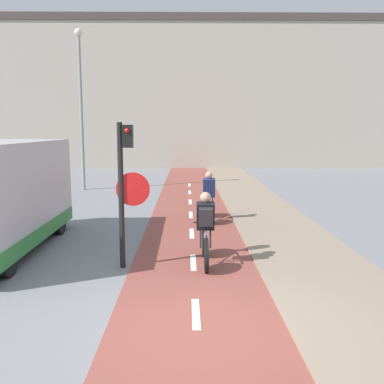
{
  "coord_description": "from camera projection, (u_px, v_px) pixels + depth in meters",
  "views": [
    {
      "loc": [
        -0.14,
        -5.61,
        2.77
      ],
      "look_at": [
        0.0,
        5.09,
        1.2
      ],
      "focal_mm": 40.0,
      "sensor_mm": 36.0,
      "label": 1
    }
  ],
  "objects": [
    {
      "name": "ground_plane",
      "position": [
        197.0,
        330.0,
        5.96
      ],
      "size": [
        120.0,
        120.0,
        0.0
      ],
      "primitive_type": "plane",
      "color": "gray"
    },
    {
      "name": "bike_lane",
      "position": [
        197.0,
        329.0,
        5.97
      ],
      "size": [
        2.54,
        60.0,
        0.02
      ],
      "color": "brown",
      "rests_on": "ground_plane"
    },
    {
      "name": "sidewalk_strip",
      "position": [
        373.0,
        327.0,
        5.99
      ],
      "size": [
        2.4,
        60.0,
        0.05
      ],
      "color": "gray",
      "rests_on": "ground_plane"
    },
    {
      "name": "building_row_background",
      "position": [
        188.0,
        95.0,
        32.26
      ],
      "size": [
        60.0,
        5.2,
        10.63
      ],
      "color": "#B2A899",
      "rests_on": "ground_plane"
    },
    {
      "name": "traffic_light_pole",
      "position": [
        125.0,
        179.0,
        8.41
      ],
      "size": [
        0.67,
        0.25,
        2.91
      ],
      "color": "black",
      "rests_on": "ground_plane"
    },
    {
      "name": "street_lamp_far",
      "position": [
        81.0,
        94.0,
        19.2
      ],
      "size": [
        0.36,
        0.36,
        7.17
      ],
      "color": "gray",
      "rests_on": "ground_plane"
    },
    {
      "name": "cyclist_near",
      "position": [
        205.0,
        231.0,
        8.73
      ],
      "size": [
        0.46,
        1.75,
        1.52
      ],
      "color": "black",
      "rests_on": "ground_plane"
    },
    {
      "name": "cyclist_far",
      "position": [
        209.0,
        199.0,
        12.97
      ],
      "size": [
        0.46,
        1.72,
        1.51
      ],
      "color": "black",
      "rests_on": "ground_plane"
    }
  ]
}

